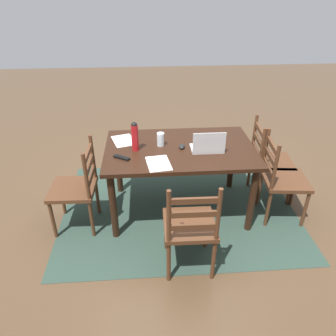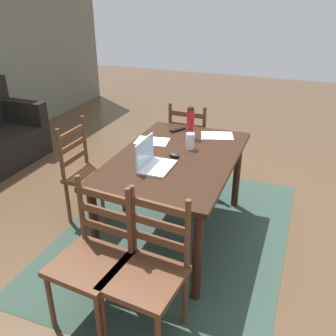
{
  "view_description": "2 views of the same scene",
  "coord_description": "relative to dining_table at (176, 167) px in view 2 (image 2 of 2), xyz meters",
  "views": [
    {
      "loc": [
        0.34,
        2.88,
        2.25
      ],
      "look_at": [
        0.12,
        -0.11,
        0.48
      ],
      "focal_mm": 33.88,
      "sensor_mm": 36.0,
      "label": 1
    },
    {
      "loc": [
        -2.67,
        -0.95,
        2.04
      ],
      "look_at": [
        0.08,
        0.1,
        0.62
      ],
      "focal_mm": 39.93,
      "sensor_mm": 36.0,
      "label": 2
    }
  ],
  "objects": [
    {
      "name": "ground_plane",
      "position": [
        0.0,
        0.0,
        -0.68
      ],
      "size": [
        14.0,
        14.0,
        0.0
      ],
      "primitive_type": "plane",
      "color": "brown"
    },
    {
      "name": "area_rug",
      "position": [
        0.0,
        0.0,
        -0.68
      ],
      "size": [
        2.59,
        1.94,
        0.01
      ],
      "primitive_type": "cube",
      "color": "#2D4238",
      "rests_on": "ground"
    },
    {
      "name": "dining_table",
      "position": [
        0.0,
        0.0,
        0.0
      ],
      "size": [
        1.53,
        0.97,
        0.78
      ],
      "color": "black",
      "rests_on": "ground"
    },
    {
      "name": "chair_left_near",
      "position": [
        -1.05,
        -0.2,
        -0.22
      ],
      "size": [
        0.48,
        0.48,
        0.95
      ],
      "color": "#56331E",
      "rests_on": "ground"
    },
    {
      "name": "chair_far_head",
      "position": [
        0.0,
        0.85,
        -0.22
      ],
      "size": [
        0.45,
        0.45,
        0.95
      ],
      "color": "#56331E",
      "rests_on": "ground"
    },
    {
      "name": "chair_left_far",
      "position": [
        -1.05,
        0.19,
        -0.22
      ],
      "size": [
        0.48,
        0.48,
        0.95
      ],
      "color": "#56331E",
      "rests_on": "ground"
    },
    {
      "name": "chair_right_far",
      "position": [
        1.05,
        0.19,
        -0.22
      ],
      "size": [
        0.45,
        0.45,
        0.95
      ],
      "color": "#56331E",
      "rests_on": "ground"
    },
    {
      "name": "laptop",
      "position": [
        -0.26,
        0.1,
        0.15
      ],
      "size": [
        0.32,
        0.22,
        0.23
      ],
      "color": "silver",
      "rests_on": "dining_table"
    },
    {
      "name": "water_bottle",
      "position": [
        0.45,
        0.02,
        0.25
      ],
      "size": [
        0.07,
        0.07,
        0.3
      ],
      "color": "red",
      "rests_on": "dining_table"
    },
    {
      "name": "drinking_glass",
      "position": [
        0.2,
        -0.06,
        0.17
      ],
      "size": [
        0.08,
        0.08,
        0.14
      ],
      "primitive_type": "cylinder",
      "color": "silver",
      "rests_on": "dining_table"
    },
    {
      "name": "computer_mouse",
      "position": [
        -0.02,
        0.01,
        0.11
      ],
      "size": [
        0.08,
        0.11,
        0.03
      ],
      "primitive_type": "ellipsoid",
      "rotation": [
        0.0,
        0.0,
        -0.26
      ],
      "color": "black",
      "rests_on": "dining_table"
    },
    {
      "name": "tv_remote",
      "position": [
        0.58,
        0.19,
        0.11
      ],
      "size": [
        0.17,
        0.13,
        0.02
      ],
      "primitive_type": "cube",
      "rotation": [
        0.0,
        0.0,
        1.02
      ],
      "color": "black",
      "rests_on": "dining_table"
    },
    {
      "name": "paper_stack_left",
      "position": [
        0.24,
        0.32,
        0.1
      ],
      "size": [
        0.25,
        0.32,
        0.0
      ],
      "primitive_type": "cube",
      "rotation": [
        0.0,
        0.0,
        0.14
      ],
      "color": "white",
      "rests_on": "dining_table"
    },
    {
      "name": "paper_stack_right",
      "position": [
        0.58,
        -0.2,
        0.1
      ],
      "size": [
        0.29,
        0.34,
        0.0
      ],
      "primitive_type": "cube",
      "rotation": [
        0.0,
        0.0,
        0.3
      ],
      "color": "white",
      "rests_on": "dining_table"
    }
  ]
}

